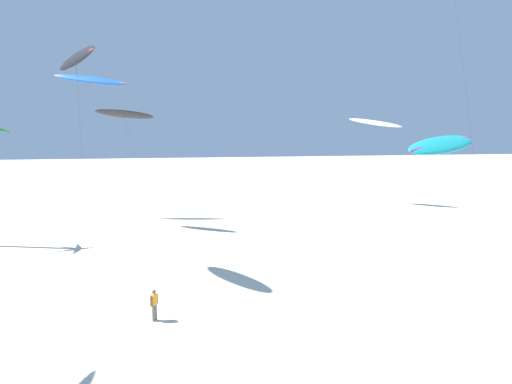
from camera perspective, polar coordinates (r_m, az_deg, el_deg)
flying_kite_1 at (r=60.62m, az=14.51°, el=8.31°), size 6.28×10.01×11.36m
flying_kite_2 at (r=30.11m, az=22.13°, el=5.49°), size 7.41×7.33×9.84m
flying_kite_3 at (r=53.95m, az=-19.81°, el=12.96°), size 7.99×11.12×16.00m
flying_kite_4 at (r=33.16m, az=-21.40°, el=15.12°), size 4.24×11.11×15.30m
flying_kite_5 at (r=47.07m, az=-16.09°, el=9.27°), size 6.55×4.90×11.99m
person_mid_field at (r=25.17m, az=-12.49°, el=-13.36°), size 0.39×0.38×1.69m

